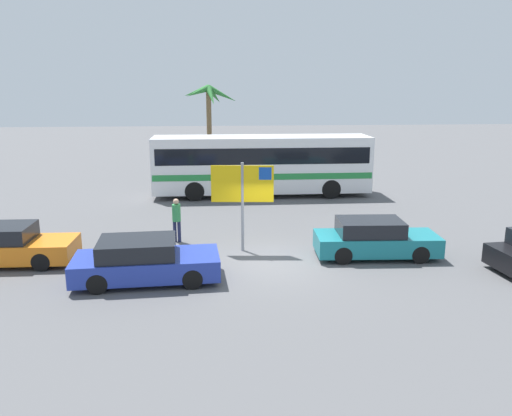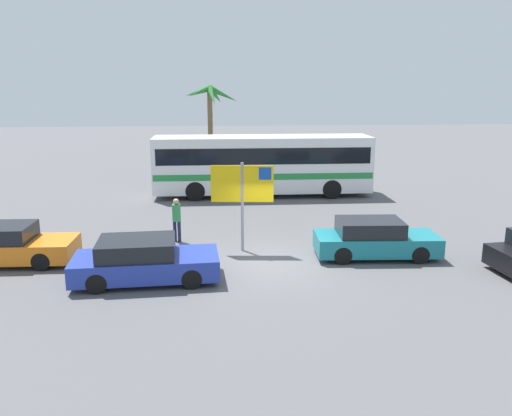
{
  "view_description": "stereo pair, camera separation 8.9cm",
  "coord_description": "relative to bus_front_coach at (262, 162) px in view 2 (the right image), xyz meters",
  "views": [
    {
      "loc": [
        -1.78,
        -16.25,
        5.83
      ],
      "look_at": [
        -0.24,
        2.69,
        1.3
      ],
      "focal_mm": 36.35,
      "sensor_mm": 36.0,
      "label": 1
    },
    {
      "loc": [
        -1.69,
        -16.26,
        5.83
      ],
      "look_at": [
        -0.24,
        2.69,
        1.3
      ],
      "focal_mm": 36.35,
      "sensor_mm": 36.0,
      "label": 2
    }
  ],
  "objects": [
    {
      "name": "car_blue",
      "position": [
        -4.69,
        -12.28,
        -1.15
      ],
      "size": [
        4.46,
        2.12,
        1.32
      ],
      "rotation": [
        0.0,
        0.0,
        0.06
      ],
      "color": "#23389E",
      "rests_on": "ground"
    },
    {
      "name": "ferry_sign",
      "position": [
        -1.5,
        -9.56,
        0.54
      ],
      "size": [
        2.2,
        0.25,
        3.2
      ],
      "rotation": [
        0.0,
        0.0,
        -0.08
      ],
      "color": "gray",
      "rests_on": "ground"
    },
    {
      "name": "bus_front_coach",
      "position": [
        0.0,
        0.0,
        0.0
      ],
      "size": [
        11.48,
        2.54,
        3.17
      ],
      "color": "white",
      "rests_on": "ground"
    },
    {
      "name": "ground",
      "position": [
        -0.74,
        -11.12,
        -1.78
      ],
      "size": [
        120.0,
        120.0,
        0.0
      ],
      "primitive_type": "plane",
      "color": "#565659"
    },
    {
      "name": "palm_tree_seaside",
      "position": [
        -2.81,
        6.35,
        2.89
      ],
      "size": [
        3.6,
        3.51,
        5.84
      ],
      "color": "brown",
      "rests_on": "ground"
    },
    {
      "name": "car_teal",
      "position": [
        2.96,
        -10.6,
        -1.15
      ],
      "size": [
        4.26,
        1.86,
        1.32
      ],
      "rotation": [
        0.0,
        0.0,
        -0.05
      ],
      "color": "#19757F",
      "rests_on": "ground"
    },
    {
      "name": "pedestrian_by_bus",
      "position": [
        -3.98,
        -8.28,
        -0.8
      ],
      "size": [
        0.32,
        0.32,
        1.68
      ],
      "rotation": [
        0.0,
        0.0,
        4.39
      ],
      "color": "#1E2347",
      "rests_on": "ground"
    },
    {
      "name": "car_orange",
      "position": [
        -9.59,
        -10.33,
        -1.15
      ],
      "size": [
        4.59,
        1.8,
        1.32
      ],
      "rotation": [
        0.0,
        0.0,
        -0.02
      ],
      "color": "orange",
      "rests_on": "ground"
    }
  ]
}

